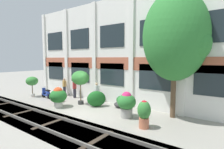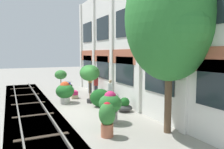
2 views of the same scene
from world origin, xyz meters
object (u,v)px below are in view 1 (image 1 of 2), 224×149
at_px(potted_plant_low_pan, 80,78).
at_px(scooter_near_curb, 47,93).
at_px(potted_plant_ribbed_drum, 144,112).
at_px(resident_watching_tracks, 97,92).
at_px(resident_by_doorway, 75,88).
at_px(broadleaf_tree, 175,38).
at_px(resident_near_plants, 64,86).
at_px(potted_plant_square_trough, 58,99).
at_px(potted_plant_terracotta_small, 32,82).
at_px(potted_plant_stone_basin, 127,103).
at_px(topiary_hedge, 96,99).
at_px(potted_plant_wide_bowl, 120,103).
at_px(potted_plant_fluted_column, 58,96).

relative_size(potted_plant_low_pan, scooter_near_curb, 1.84).
height_order(potted_plant_ribbed_drum, resident_watching_tracks, resident_watching_tracks).
bearing_deg(potted_plant_low_pan, resident_watching_tracks, 67.82).
bearing_deg(resident_by_doorway, broadleaf_tree, 139.02).
relative_size(resident_watching_tracks, resident_near_plants, 0.95).
bearing_deg(potted_plant_square_trough, resident_by_doorway, 91.80).
bearing_deg(broadleaf_tree, potted_plant_low_pan, -170.53).
relative_size(potted_plant_square_trough, potted_plant_terracotta_small, 0.42).
bearing_deg(potted_plant_stone_basin, broadleaf_tree, 36.57).
bearing_deg(topiary_hedge, potted_plant_square_trough, -167.93).
xyz_separation_m(potted_plant_stone_basin, resident_watching_tracks, (-3.86, 1.79, -0.04)).
bearing_deg(potted_plant_low_pan, scooter_near_curb, -174.70).
relative_size(potted_plant_square_trough, scooter_near_curb, 0.56).
bearing_deg(potted_plant_wide_bowl, potted_plant_stone_basin, -47.02).
bearing_deg(potted_plant_square_trough, potted_plant_ribbed_drum, -6.15).
relative_size(potted_plant_stone_basin, resident_by_doorway, 0.95).
relative_size(potted_plant_fluted_column, potted_plant_terracotta_small, 0.78).
xyz_separation_m(potted_plant_low_pan, resident_near_plants, (-3.44, 1.24, -1.09)).
relative_size(potted_plant_low_pan, resident_by_doorway, 1.58).
xyz_separation_m(broadleaf_tree, resident_watching_tracks, (-6.05, 0.16, -3.79)).
distance_m(potted_plant_square_trough, potted_plant_stone_basin, 6.39).
bearing_deg(topiary_hedge, resident_by_doorway, 163.20).
bearing_deg(potted_plant_square_trough, resident_near_plants, 129.43).
height_order(potted_plant_square_trough, potted_plant_ribbed_drum, potted_plant_ribbed_drum).
bearing_deg(potted_plant_square_trough, scooter_near_curb, 174.74).
relative_size(potted_plant_square_trough, topiary_hedge, 0.57).
height_order(potted_plant_square_trough, resident_near_plants, resident_near_plants).
height_order(broadleaf_tree, scooter_near_curb, broadleaf_tree).
bearing_deg(resident_by_doorway, scooter_near_curb, 1.47).
relative_size(potted_plant_wide_bowl, potted_plant_square_trough, 1.14).
xyz_separation_m(potted_plant_square_trough, potted_plant_stone_basin, (6.36, -0.00, 0.61)).
distance_m(potted_plant_wide_bowl, scooter_near_curb, 6.88).
bearing_deg(resident_by_doorway, potted_plant_square_trough, 51.77).
xyz_separation_m(scooter_near_curb, topiary_hedge, (5.25, 0.55, 0.13)).
relative_size(potted_plant_wide_bowl, resident_by_doorway, 0.55).
xyz_separation_m(potted_plant_low_pan, topiary_hedge, (1.40, 0.20, -1.40)).
distance_m(potted_plant_stone_basin, resident_by_doorway, 6.65).
bearing_deg(potted_plant_square_trough, potted_plant_fluted_column, -37.31).
xyz_separation_m(potted_plant_terracotta_small, resident_watching_tracks, (5.95, 2.00, -0.55)).
bearing_deg(broadleaf_tree, scooter_near_curb, -172.06).
distance_m(potted_plant_wide_bowl, potted_plant_low_pan, 3.49).
bearing_deg(broadleaf_tree, resident_watching_tracks, 178.47).
bearing_deg(potted_plant_wide_bowl, topiary_hedge, -149.77).
bearing_deg(resident_watching_tracks, resident_near_plants, -96.98).
xyz_separation_m(broadleaf_tree, potted_plant_wide_bowl, (-3.67, -0.03, -4.30)).
height_order(resident_watching_tracks, topiary_hedge, resident_watching_tracks).
bearing_deg(potted_plant_terracotta_small, potted_plant_low_pan, 7.79).
bearing_deg(broadleaf_tree, potted_plant_stone_basin, -143.43).
distance_m(potted_plant_square_trough, resident_by_doorway, 1.87).
bearing_deg(scooter_near_curb, resident_near_plants, -101.36).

